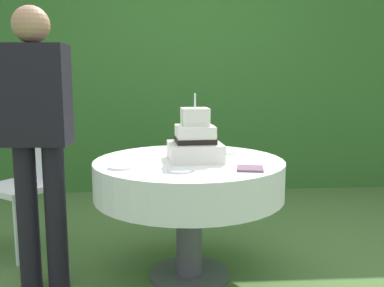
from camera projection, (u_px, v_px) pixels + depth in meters
The scene contains 11 objects.
ground_plane at pixel (189, 275), 2.64m from camera, with size 20.00×20.00×0.00m, color #476B33.
foliage_hedge at pixel (177, 79), 4.62m from camera, with size 6.73×0.41×2.40m, color #336628.
cake_table at pixel (189, 180), 2.55m from camera, with size 1.13×1.13×0.73m.
wedding_cake at pixel (196, 141), 2.51m from camera, with size 0.33×0.33×0.40m.
serving_plate_near at pixel (183, 147), 2.94m from camera, with size 0.11×0.11×0.01m, color white.
serving_plate_far at pixel (227, 152), 2.76m from camera, with size 0.12×0.12×0.01m, color white.
serving_plate_left at pixel (121, 167), 2.31m from camera, with size 0.14×0.14×0.01m, color white.
serving_plate_right at pixel (180, 170), 2.22m from camera, with size 0.14×0.14×0.01m, color white.
napkin_stack at pixel (250, 169), 2.27m from camera, with size 0.14×0.14×0.01m, color #6B4C60.
garden_chair at pixel (29, 175), 2.99m from camera, with size 0.56×0.56×0.89m.
standing_person at pixel (37, 131), 2.35m from camera, with size 0.37×0.22×1.60m.
Camera 1 is at (-0.15, -2.48, 1.23)m, focal length 39.69 mm.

